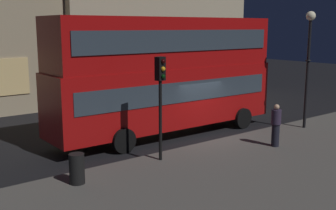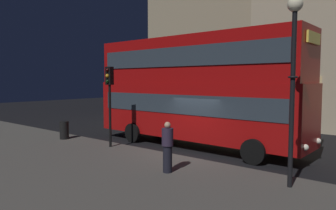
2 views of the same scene
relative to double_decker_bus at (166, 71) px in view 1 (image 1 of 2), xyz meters
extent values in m
plane|color=black|center=(0.98, -1.39, -3.01)|extent=(80.00, 80.00, 0.00)
cube|color=#4C4944|center=(0.98, -6.73, -2.95)|extent=(44.00, 8.83, 0.12)
cube|color=#E5C67F|center=(-4.43, 8.70, -0.78)|extent=(2.35, 0.06, 2.06)
cube|color=#F9E09E|center=(-0.75, 8.70, -0.33)|extent=(2.35, 0.06, 1.94)
cube|color=#F2D18C|center=(2.62, 8.02, -0.45)|extent=(2.54, 0.06, 2.01)
cube|color=#F9E09E|center=(6.59, 8.02, -0.42)|extent=(2.54, 0.06, 2.53)
cube|color=#F9E09E|center=(10.55, 8.02, -0.50)|extent=(2.54, 0.06, 2.35)
cube|color=#9E0C0C|center=(0.00, 0.00, -1.16)|extent=(11.22, 2.63, 2.68)
cube|color=#9E0C0C|center=(0.00, 0.00, 1.28)|extent=(11.00, 2.58, 2.21)
cube|color=#2D3842|center=(0.00, 0.00, -0.83)|extent=(10.33, 2.68, 0.90)
cube|color=#2D3842|center=(0.00, 0.00, 1.39)|extent=(10.33, 2.68, 0.90)
cube|color=#F2D84C|center=(5.53, -0.09, 1.89)|extent=(0.10, 1.47, 0.44)
sphere|color=white|center=(5.62, 0.71, -2.15)|extent=(0.24, 0.24, 0.24)
sphere|color=white|center=(5.59, -0.89, -2.15)|extent=(0.24, 0.24, 0.24)
cylinder|color=black|center=(3.82, 1.22, -2.50)|extent=(1.02, 0.26, 1.02)
cylinder|color=black|center=(3.78, -1.34, -2.50)|extent=(1.02, 0.26, 1.02)
cylinder|color=black|center=(-3.06, 1.33, -2.50)|extent=(1.02, 0.26, 1.02)
cylinder|color=black|center=(-3.10, -1.23, -2.50)|extent=(1.02, 0.26, 1.02)
cylinder|color=black|center=(-2.69, -3.10, -1.40)|extent=(0.12, 0.12, 2.97)
cube|color=black|center=(-2.69, -3.10, 0.51)|extent=(0.35, 0.29, 0.85)
sphere|color=black|center=(-2.67, -3.25, 0.78)|extent=(0.17, 0.17, 0.17)
sphere|color=orange|center=(-2.67, -3.25, 0.51)|extent=(0.17, 0.17, 0.17)
sphere|color=black|center=(-2.67, -3.25, 0.24)|extent=(0.17, 0.17, 0.17)
cylinder|color=black|center=(8.84, 2.93, -1.37)|extent=(0.12, 0.12, 3.26)
cube|color=black|center=(8.84, 2.93, 0.68)|extent=(0.36, 0.30, 0.85)
sphere|color=black|center=(8.87, 3.07, 0.95)|extent=(0.17, 0.17, 0.17)
sphere|color=orange|center=(8.87, 3.07, 0.68)|extent=(0.17, 0.17, 0.17)
sphere|color=black|center=(8.87, 3.07, 0.41)|extent=(0.17, 0.17, 0.17)
cylinder|color=black|center=(5.90, -3.42, -0.31)|extent=(0.14, 0.14, 5.16)
torus|color=black|center=(5.90, -3.42, 0.39)|extent=(0.28, 0.28, 0.06)
sphere|color=#F9EFC6|center=(5.90, -3.42, 2.47)|extent=(0.44, 0.44, 0.44)
cylinder|color=black|center=(2.12, -4.59, -2.42)|extent=(0.32, 0.32, 0.94)
cylinder|color=#2D2338|center=(2.12, -4.59, -1.65)|extent=(0.40, 0.40, 0.61)
sphere|color=tan|center=(2.12, -4.59, -1.23)|extent=(0.22, 0.22, 0.22)
cylinder|color=black|center=(-6.19, -3.38, -2.40)|extent=(0.48, 0.48, 0.97)
camera|label=1|loc=(-11.64, -15.00, 1.99)|focal=44.70mm
camera|label=2|loc=(9.00, -12.86, 0.30)|focal=33.81mm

